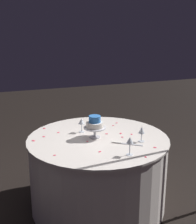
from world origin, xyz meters
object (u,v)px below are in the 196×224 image
at_px(decorative_arch, 117,66).
at_px(wine_glass_2, 142,131).
at_px(tiered_cake, 95,124).
at_px(wine_glass_1, 130,141).
at_px(wine_glass_0, 82,122).
at_px(main_table, 98,172).
at_px(cake_knife, 125,144).

height_order(decorative_arch, wine_glass_2, decorative_arch).
distance_m(tiered_cake, wine_glass_1, 0.52).
distance_m(wine_glass_0, wine_glass_1, 0.73).
bearing_deg(decorative_arch, wine_glass_0, -81.19).
xyz_separation_m(main_table, cake_knife, (-0.19, 0.24, 0.38)).
height_order(tiered_cake, wine_glass_2, tiered_cake).
bearing_deg(main_table, decorative_arch, 89.86).
relative_size(main_table, wine_glass_0, 9.57).
relative_size(wine_glass_0, wine_glass_1, 0.89).
relative_size(wine_glass_0, cake_knife, 0.58).
bearing_deg(wine_glass_0, wine_glass_1, 108.00).
bearing_deg(wine_glass_2, main_table, -32.74).
bearing_deg(wine_glass_2, wine_glass_0, -43.84).
xyz_separation_m(wine_glass_1, wine_glass_2, (-0.24, -0.25, -0.02)).
xyz_separation_m(main_table, wine_glass_1, (-0.12, 0.48, 0.50)).
height_order(decorative_arch, wine_glass_0, decorative_arch).
bearing_deg(tiered_cake, wine_glass_0, -68.44).
relative_size(decorative_arch, wine_glass_0, 16.03).
height_order(wine_glass_0, wine_glass_2, wine_glass_2).
bearing_deg(tiered_cake, cake_knife, 130.01).
height_order(decorative_arch, tiered_cake, decorative_arch).
bearing_deg(cake_knife, decorative_arch, 48.92).
height_order(tiered_cake, wine_glass_0, tiered_cake).
distance_m(main_table, cake_knife, 0.49).
relative_size(tiered_cake, cake_knife, 0.89).
bearing_deg(decorative_arch, cake_knife, -131.08).
bearing_deg(wine_glass_2, wine_glass_1, 46.10).
height_order(wine_glass_1, wine_glass_2, wine_glass_1).
height_order(main_table, wine_glass_0, wine_glass_0).
bearing_deg(decorative_arch, tiered_cake, -86.81).
relative_size(wine_glass_2, cake_knife, 0.60).
relative_size(wine_glass_0, wine_glass_2, 0.97).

